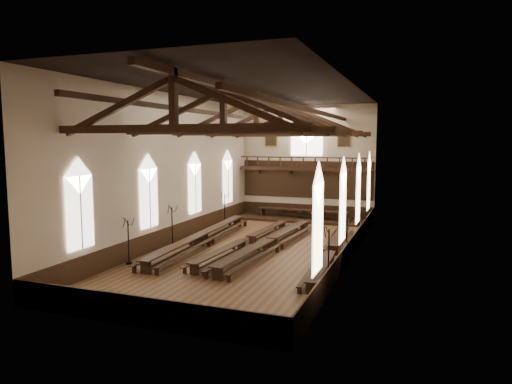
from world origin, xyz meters
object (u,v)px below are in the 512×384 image
high_table (302,211)px  candelabrum_left_mid (172,234)px  candelabrum_left_near (129,250)px  candelabrum_right_mid (347,242)px  refectory_row_b (247,240)px  candelabrum_left_far (225,214)px  refectory_row_a (201,236)px  candelabrum_right_near (328,264)px  candelabrum_right_far (359,224)px  refectory_row_d (331,251)px  dais (302,219)px  refectory_row_c (271,241)px

high_table → candelabrum_left_mid: size_ratio=2.97×
candelabrum_left_near → candelabrum_right_mid: candelabrum_left_near is taller
refectory_row_b → candelabrum_left_far: (-4.83, 7.27, 0.33)m
refectory_row_a → candelabrum_left_near: candelabrum_left_near is taller
candelabrum_left_near → candelabrum_right_near: 11.14m
high_table → candelabrum_right_far: size_ratio=2.82×
high_table → candelabrum_right_mid: (5.48, -10.42, -0.14)m
refectory_row_d → candelabrum_left_near: size_ratio=5.19×
refectory_row_b → candelabrum_right_far: size_ratio=4.82×
candelabrum_right_far → refectory_row_d: bearing=-94.8°
high_table → candelabrum_left_mid: bearing=-114.4°
refectory_row_a → candelabrum_left_mid: 1.92m
refectory_row_d → high_table: high_table is taller
refectory_row_d → dais: size_ratio=1.20×
refectory_row_d → candelabrum_right_near: 4.13m
candelabrum_right_mid → refectory_row_c: bearing=-170.1°
refectory_row_b → high_table: bearing=86.0°
high_table → candelabrum_left_mid: candelabrum_left_mid is taller
refectory_row_b → candelabrum_right_near: 8.05m
candelabrum_left_near → refectory_row_c: bearing=42.3°
refectory_row_a → refectory_row_b: (3.18, 0.25, -0.09)m
refectory_row_b → high_table: (0.79, 11.17, 0.35)m
candelabrum_left_mid → candelabrum_right_mid: bearing=9.9°
refectory_row_a → candelabrum_right_near: size_ratio=5.49×
refectory_row_c → candelabrum_left_mid: candelabrum_left_mid is taller
refectory_row_b → dais: 11.20m
candelabrum_left_near → candelabrum_left_far: size_ratio=0.97×
candelabrum_right_far → dais: bearing=139.2°
candelabrum_right_mid → candelabrum_right_near: bearing=-90.0°
refectory_row_b → candelabrum_left_near: candelabrum_left_near is taller
dais → candelabrum_right_far: bearing=-40.8°
candelabrum_left_near → candelabrum_left_mid: size_ratio=0.97×
refectory_row_b → candelabrum_right_mid: size_ratio=5.97×
dais → candelabrum_right_near: 17.13m
refectory_row_a → refectory_row_b: size_ratio=1.08×
candelabrum_left_near → candelabrum_right_mid: bearing=31.1°
refectory_row_b → candelabrum_left_mid: (-4.83, -1.20, 0.33)m
refectory_row_a → candelabrum_right_near: (9.45, -4.80, 0.24)m
refectory_row_b → refectory_row_d: 5.74m
refectory_row_c → refectory_row_b: bearing=177.5°
candelabrum_right_near → candelabrum_left_near: bearing=-175.4°
refectory_row_b → refectory_row_d: refectory_row_b is taller
refectory_row_a → candelabrum_right_mid: size_ratio=6.46×
refectory_row_b → candelabrum_left_near: bearing=-129.1°
refectory_row_c → candelabrum_left_mid: (-6.45, -1.13, 0.27)m
dais → candelabrum_right_mid: bearing=-62.3°
candelabrum_left_near → refectory_row_d: bearing=25.4°
refectory_row_c → candelabrum_right_near: candelabrum_right_near is taller
refectory_row_a → refectory_row_d: size_ratio=1.09×
candelabrum_right_near → candelabrum_right_mid: 5.79m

